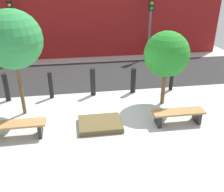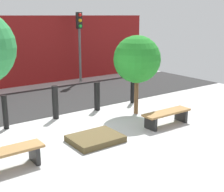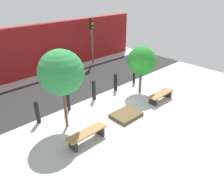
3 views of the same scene
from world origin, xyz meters
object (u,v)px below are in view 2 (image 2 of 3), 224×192
planter_bed (95,139)px  bollard_far_right (132,89)px  bollard_right (97,96)px  traffic_light_mid_west (80,34)px  bollard_center (55,102)px  tree_behind_right_bench (137,59)px  bench_left (4,156)px  bench_right (167,115)px  bollard_left (5,112)px

planter_bed → bollard_far_right: (3.23, 2.37, 0.45)m
bollard_right → traffic_light_mid_west: size_ratio=0.30×
bollard_center → bollard_far_right: bearing=0.0°
bollard_far_right → traffic_light_mid_west: bearing=85.4°
bollard_center → bollard_right: (1.62, 0.00, -0.04)m
tree_behind_right_bench → bollard_center: tree_behind_right_bench is taller
planter_bed → bollard_right: (1.62, 2.37, 0.42)m
bench_left → traffic_light_mid_west: 9.56m
tree_behind_right_bench → traffic_light_mid_west: bearing=78.7°
bench_right → bollard_far_right: size_ratio=1.56×
bollard_center → bench_right: bearing=-46.2°
bench_right → planter_bed: bench_right is taller
bench_left → bollard_center: bollard_center is taller
bench_left → bollard_left: 2.71m
bollard_left → bollard_center: bearing=0.0°
bench_left → bollard_far_right: size_ratio=1.61×
planter_bed → bollard_left: 2.90m
planter_bed → tree_behind_right_bench: bearing=26.8°
bollard_left → traffic_light_mid_west: traffic_light_mid_west is taller
bollard_center → tree_behind_right_bench: bearing=-24.6°
bollard_far_right → traffic_light_mid_west: size_ratio=0.31×
bollard_left → bollard_center: size_ratio=0.94×
bench_right → bollard_left: (-4.08, 2.57, 0.20)m
traffic_light_mid_west → bench_right: bearing=-99.1°
bench_right → tree_behind_right_bench: tree_behind_right_bench is taller
bollard_right → traffic_light_mid_west: 5.29m
bollard_left → bollard_right: bearing=0.0°
planter_bed → bollard_right: bollard_right is taller
bollard_left → traffic_light_mid_west: 7.16m
tree_behind_right_bench → bollard_right: tree_behind_right_bench is taller
planter_bed → tree_behind_right_bench: 3.28m
bench_left → planter_bed: size_ratio=1.28×
bench_right → bollard_center: bollard_center is taller
planter_bed → bench_right: bearing=-4.6°
tree_behind_right_bench → bollard_far_right: (0.77, 1.13, -1.33)m
bollard_center → bollard_right: 1.62m
bollard_right → bollard_far_right: 1.62m
tree_behind_right_bench → bollard_right: (-0.85, 1.13, -1.36)m
bench_left → bollard_center: 3.57m
tree_behind_right_bench → traffic_light_mid_west: 5.80m
bollard_right → traffic_light_mid_west: traffic_light_mid_west is taller
bench_left → bollard_right: (4.08, 2.57, 0.17)m
bench_right → bollard_far_right: bollard_far_right is taller
tree_behind_right_bench → traffic_light_mid_west: (1.13, 5.66, 0.51)m
bench_left → traffic_light_mid_west: traffic_light_mid_west is taller
bench_left → planter_bed: bench_left is taller
traffic_light_mid_west → bollard_left: bearing=-139.0°
bollard_center → bollard_far_right: (3.23, 0.00, -0.01)m
tree_behind_right_bench → bollard_far_right: tree_behind_right_bench is taller
tree_behind_right_bench → bollard_left: (-4.08, 1.13, -1.35)m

